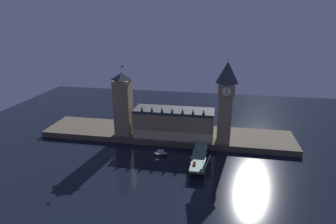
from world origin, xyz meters
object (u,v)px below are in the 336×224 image
(car_northbound_lead, at_px, (196,153))
(pedestrian_near_rail, at_px, (192,158))
(street_lamp_mid, at_px, (206,150))
(car_northbound_trail, at_px, (194,163))
(pedestrian_mid_walk, at_px, (205,156))
(street_lamp_near, at_px, (191,160))
(clock_tower, at_px, (226,100))
(street_lamp_far, at_px, (194,141))
(victoria_tower, at_px, (123,104))
(boat_upstream, at_px, (160,154))
(pedestrian_far_rail, at_px, (194,147))

(car_northbound_lead, bearing_deg, pedestrian_near_rail, -102.69)
(pedestrian_near_rail, relative_size, street_lamp_mid, 0.22)
(car_northbound_lead, distance_m, car_northbound_trail, 16.57)
(pedestrian_mid_walk, xyz_separation_m, street_lamp_mid, (0.40, 1.99, 3.65))
(street_lamp_near, xyz_separation_m, street_lamp_mid, (9.72, 14.72, 0.69))
(car_northbound_trail, distance_m, street_lamp_near, 4.24)
(pedestrian_near_rail, relative_size, pedestrian_mid_walk, 0.94)
(clock_tower, relative_size, street_lamp_far, 9.35)
(victoria_tower, relative_size, boat_upstream, 5.11)
(victoria_tower, xyz_separation_m, car_northbound_trail, (65.81, -46.94, -24.85))
(car_northbound_trail, bearing_deg, boat_upstream, 143.63)
(pedestrian_mid_walk, distance_m, street_lamp_mid, 4.18)
(car_northbound_lead, height_order, street_lamp_mid, street_lamp_mid)
(car_northbound_trail, height_order, street_lamp_far, street_lamp_far)
(clock_tower, distance_m, street_lamp_mid, 45.12)
(car_northbound_trail, relative_size, boat_upstream, 0.40)
(street_lamp_mid, relative_size, street_lamp_far, 1.02)
(street_lamp_near, height_order, street_lamp_mid, street_lamp_mid)
(street_lamp_mid, bearing_deg, victoria_tower, 155.45)
(car_northbound_trail, bearing_deg, pedestrian_near_rail, 108.47)
(street_lamp_far, relative_size, boat_upstream, 0.61)
(car_northbound_lead, bearing_deg, street_lamp_far, 102.57)
(pedestrian_far_rail, distance_m, street_lamp_near, 26.24)
(street_lamp_mid, bearing_deg, pedestrian_near_rail, -143.20)
(clock_tower, height_order, street_lamp_mid, clock_tower)
(pedestrian_far_rail, xyz_separation_m, boat_upstream, (-26.02, -4.18, -5.72))
(clock_tower, height_order, pedestrian_far_rail, clock_tower)
(car_northbound_lead, distance_m, street_lamp_near, 18.13)
(pedestrian_mid_walk, height_order, boat_upstream, pedestrian_mid_walk)
(car_northbound_lead, height_order, pedestrian_mid_walk, pedestrian_mid_walk)
(car_northbound_trail, xyz_separation_m, pedestrian_mid_walk, (6.69, 11.65, 0.18))
(pedestrian_near_rail, xyz_separation_m, street_lamp_far, (-0.40, 21.69, 3.63))
(car_northbound_lead, height_order, pedestrian_near_rail, pedestrian_near_rail)
(street_lamp_near, bearing_deg, car_northbound_lead, 81.53)
(victoria_tower, distance_m, car_northbound_lead, 76.64)
(victoria_tower, xyz_separation_m, pedestrian_near_rail, (63.58, -40.27, -24.73))
(victoria_tower, bearing_deg, pedestrian_near_rail, -32.35)
(car_northbound_lead, bearing_deg, pedestrian_mid_walk, -36.36)
(car_northbound_trail, distance_m, pedestrian_far_rail, 25.08)
(car_northbound_trail, distance_m, pedestrian_near_rail, 7.04)
(car_northbound_trail, bearing_deg, car_northbound_lead, 90.00)
(street_lamp_mid, bearing_deg, street_lamp_near, -123.43)
(car_northbound_lead, height_order, street_lamp_near, street_lamp_near)
(car_northbound_lead, height_order, boat_upstream, car_northbound_lead)
(car_northbound_lead, relative_size, pedestrian_mid_walk, 2.60)
(victoria_tower, relative_size, car_northbound_trail, 12.94)
(street_lamp_mid, distance_m, boat_upstream, 37.27)
(car_northbound_lead, relative_size, street_lamp_mid, 0.62)
(pedestrian_mid_walk, xyz_separation_m, street_lamp_near, (-9.32, -12.73, 2.96))
(pedestrian_far_rail, height_order, boat_upstream, pedestrian_far_rail)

